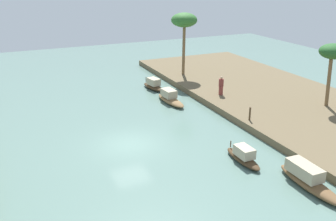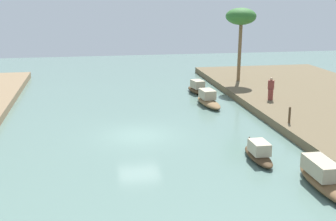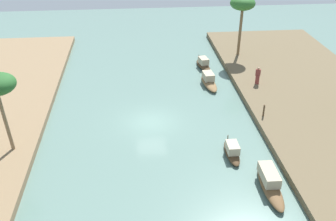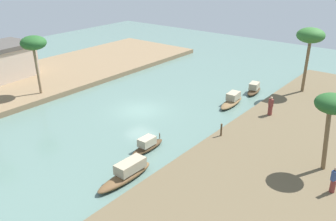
{
  "view_description": "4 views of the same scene",
  "coord_description": "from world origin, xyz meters",
  "px_view_note": "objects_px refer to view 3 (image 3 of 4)",
  "views": [
    {
      "loc": [
        -22.26,
        7.22,
        11.12
      ],
      "look_at": [
        2.22,
        -3.88,
        1.09
      ],
      "focal_mm": 40.24,
      "sensor_mm": 36.0,
      "label": 1
    },
    {
      "loc": [
        -26.23,
        2.84,
        8.32
      ],
      "look_at": [
        2.08,
        -2.17,
        0.92
      ],
      "focal_mm": 48.95,
      "sensor_mm": 36.0,
      "label": 2
    },
    {
      "loc": [
        -28.23,
        1.25,
        16.78
      ],
      "look_at": [
        1.0,
        -1.52,
        0.44
      ],
      "focal_mm": 42.26,
      "sensor_mm": 36.0,
      "label": 3
    },
    {
      "loc": [
        -23.61,
        -21.81,
        13.55
      ],
      "look_at": [
        0.34,
        -3.08,
        0.67
      ],
      "focal_mm": 39.46,
      "sensor_mm": 36.0,
      "label": 4
    }
  ],
  "objects_px": {
    "sampan_downstream_large": "(209,81)",
    "sampan_open_hull": "(203,64)",
    "person_on_near_bank": "(258,77)",
    "mooring_post": "(264,110)",
    "sampan_with_tall_canopy": "(232,151)",
    "palm_tree_left_far": "(243,4)",
    "sampan_upstream_small": "(270,183)"
  },
  "relations": [
    {
      "from": "sampan_open_hull",
      "to": "sampan_upstream_small",
      "type": "bearing_deg",
      "value": 172.08
    },
    {
      "from": "palm_tree_left_far",
      "to": "sampan_with_tall_canopy",
      "type": "bearing_deg",
      "value": 164.53
    },
    {
      "from": "sampan_with_tall_canopy",
      "to": "palm_tree_left_far",
      "type": "relative_size",
      "value": 0.5
    },
    {
      "from": "person_on_near_bank",
      "to": "mooring_post",
      "type": "bearing_deg",
      "value": 110.83
    },
    {
      "from": "person_on_near_bank",
      "to": "sampan_open_hull",
      "type": "bearing_deg",
      "value": -20.62
    },
    {
      "from": "sampan_open_hull",
      "to": "person_on_near_bank",
      "type": "height_order",
      "value": "person_on_near_bank"
    },
    {
      "from": "sampan_with_tall_canopy",
      "to": "sampan_open_hull",
      "type": "xyz_separation_m",
      "value": [
        16.36,
        -0.75,
        0.02
      ]
    },
    {
      "from": "sampan_open_hull",
      "to": "mooring_post",
      "type": "height_order",
      "value": "mooring_post"
    },
    {
      "from": "person_on_near_bank",
      "to": "mooring_post",
      "type": "height_order",
      "value": "person_on_near_bank"
    },
    {
      "from": "sampan_upstream_small",
      "to": "sampan_open_hull",
      "type": "height_order",
      "value": "sampan_upstream_small"
    },
    {
      "from": "sampan_open_hull",
      "to": "person_on_near_bank",
      "type": "xyz_separation_m",
      "value": [
        -5.69,
        -4.23,
        0.86
      ]
    },
    {
      "from": "sampan_open_hull",
      "to": "mooring_post",
      "type": "distance_m",
      "value": 12.24
    },
    {
      "from": "sampan_with_tall_canopy",
      "to": "mooring_post",
      "type": "relative_size",
      "value": 3.21
    },
    {
      "from": "sampan_downstream_large",
      "to": "sampan_upstream_small",
      "type": "relative_size",
      "value": 0.91
    },
    {
      "from": "sampan_downstream_large",
      "to": "sampan_with_tall_canopy",
      "type": "relative_size",
      "value": 1.3
    },
    {
      "from": "sampan_downstream_large",
      "to": "sampan_upstream_small",
      "type": "height_order",
      "value": "sampan_upstream_small"
    },
    {
      "from": "sampan_with_tall_canopy",
      "to": "person_on_near_bank",
      "type": "bearing_deg",
      "value": -24.67
    },
    {
      "from": "sampan_downstream_large",
      "to": "person_on_near_bank",
      "type": "bearing_deg",
      "value": -110.75
    },
    {
      "from": "mooring_post",
      "to": "sampan_with_tall_canopy",
      "type": "bearing_deg",
      "value": 140.71
    },
    {
      "from": "mooring_post",
      "to": "sampan_upstream_small",
      "type": "bearing_deg",
      "value": 165.57
    },
    {
      "from": "person_on_near_bank",
      "to": "mooring_post",
      "type": "xyz_separation_m",
      "value": [
        -6.17,
        1.3,
        -0.23
      ]
    },
    {
      "from": "sampan_downstream_large",
      "to": "sampan_with_tall_canopy",
      "type": "bearing_deg",
      "value": 172.96
    },
    {
      "from": "sampan_with_tall_canopy",
      "to": "person_on_near_bank",
      "type": "xyz_separation_m",
      "value": [
        10.67,
        -4.98,
        0.89
      ]
    },
    {
      "from": "palm_tree_left_far",
      "to": "mooring_post",
      "type": "bearing_deg",
      "value": 174.13
    },
    {
      "from": "sampan_downstream_large",
      "to": "sampan_open_hull",
      "type": "distance_m",
      "value": 4.4
    },
    {
      "from": "sampan_downstream_large",
      "to": "mooring_post",
      "type": "xyz_separation_m",
      "value": [
        -7.47,
        -3.14,
        0.63
      ]
    },
    {
      "from": "sampan_open_hull",
      "to": "palm_tree_left_far",
      "type": "relative_size",
      "value": 0.52
    },
    {
      "from": "palm_tree_left_far",
      "to": "sampan_upstream_small",
      "type": "bearing_deg",
      "value": 170.89
    },
    {
      "from": "sampan_upstream_small",
      "to": "sampan_downstream_large",
      "type": "bearing_deg",
      "value": 4.79
    },
    {
      "from": "sampan_with_tall_canopy",
      "to": "sampan_upstream_small",
      "type": "relative_size",
      "value": 0.7
    },
    {
      "from": "person_on_near_bank",
      "to": "sampan_with_tall_canopy",
      "type": "bearing_deg",
      "value": 97.71
    },
    {
      "from": "person_on_near_bank",
      "to": "palm_tree_left_far",
      "type": "height_order",
      "value": "palm_tree_left_far"
    }
  ]
}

